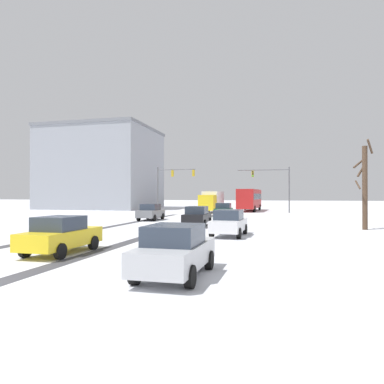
{
  "coord_description": "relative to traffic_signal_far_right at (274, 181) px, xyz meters",
  "views": [
    {
      "loc": [
        7.94,
        -7.93,
        2.55
      ],
      "look_at": [
        0.0,
        23.6,
        2.8
      ],
      "focal_mm": 32.98,
      "sensor_mm": 36.0,
      "label": 1
    }
  ],
  "objects": [
    {
      "name": "wheel_track_left_lane",
      "position": [
        -7.02,
        -26.71,
        -4.5
      ],
      "size": [
        0.78,
        37.09,
        0.01
      ],
      "primitive_type": "cube",
      "color": "#424247",
      "rests_on": "ground"
    },
    {
      "name": "wheel_track_right_lane",
      "position": [
        -12.23,
        -26.71,
        -4.5
      ],
      "size": [
        0.76,
        37.09,
        0.01
      ],
      "primitive_type": "cube",
      "color": "#424247",
      "rests_on": "ground"
    },
    {
      "name": "sidewalk_kerb_right",
      "position": [
        3.49,
        -28.39,
        -4.45
      ],
      "size": [
        4.0,
        37.09,
        0.12
      ],
      "primitive_type": "cube",
      "color": "white",
      "rests_on": "ground"
    },
    {
      "name": "traffic_signal_far_right",
      "position": [
        0.0,
        0.0,
        0.0
      ],
      "size": [
        7.35,
        0.69,
        6.5
      ],
      "color": "#56565B",
      "rests_on": "ground"
    },
    {
      "name": "traffic_signal_far_left",
      "position": [
        -14.2,
        -3.92,
        0.12
      ],
      "size": [
        5.7,
        0.52,
        6.5
      ],
      "color": "#56565B",
      "rests_on": "ground"
    },
    {
      "name": "car_dark_green_lead",
      "position": [
        -5.29,
        -12.35,
        -3.69
      ],
      "size": [
        1.96,
        4.17,
        1.62
      ],
      "color": "#194C2D",
      "rests_on": "ground"
    },
    {
      "name": "car_grey_second",
      "position": [
        -11.73,
        -18.28,
        -3.69
      ],
      "size": [
        1.88,
        4.12,
        1.62
      ],
      "color": "slate",
      "rests_on": "ground"
    },
    {
      "name": "car_black_third",
      "position": [
        -5.64,
        -23.81,
        -3.69
      ],
      "size": [
        1.95,
        4.16,
        1.62
      ],
      "color": "black",
      "rests_on": "ground"
    },
    {
      "name": "car_white_fourth",
      "position": [
        -2.19,
        -29.79,
        -3.69
      ],
      "size": [
        1.97,
        4.17,
        1.62
      ],
      "color": "silver",
      "rests_on": "ground"
    },
    {
      "name": "car_yellow_cab_fifth",
      "position": [
        -8.33,
        -38.06,
        -3.69
      ],
      "size": [
        1.84,
        4.1,
        1.62
      ],
      "color": "yellow",
      "rests_on": "ground"
    },
    {
      "name": "car_silver_sixth",
      "position": [
        -2.28,
        -40.97,
        -3.69
      ],
      "size": [
        1.86,
        4.11,
        1.62
      ],
      "color": "#B7BABF",
      "rests_on": "ground"
    },
    {
      "name": "bus_oncoming",
      "position": [
        -3.81,
        4.35,
        -2.51
      ],
      "size": [
        3.06,
        11.11,
        3.38
      ],
      "color": "#B21E1E",
      "rests_on": "ground"
    },
    {
      "name": "box_truck_delivery",
      "position": [
        -8.63,
        -2.03,
        -2.87
      ],
      "size": [
        2.45,
        7.45,
        3.02
      ],
      "color": "yellow",
      "rests_on": "ground"
    },
    {
      "name": "bare_tree_sidewalk_mid",
      "position": [
        6.85,
        -23.53,
        -1.26
      ],
      "size": [
        1.4,
        1.4,
        6.55
      ],
      "color": "#4C3828",
      "rests_on": "ground"
    },
    {
      "name": "office_building_far_left_block",
      "position": [
        -31.36,
        8.23,
        2.94
      ],
      "size": [
        18.89,
        16.74,
        14.88
      ],
      "color": "#9399A3",
      "rests_on": "ground"
    }
  ]
}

